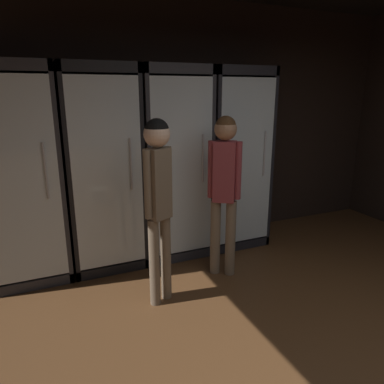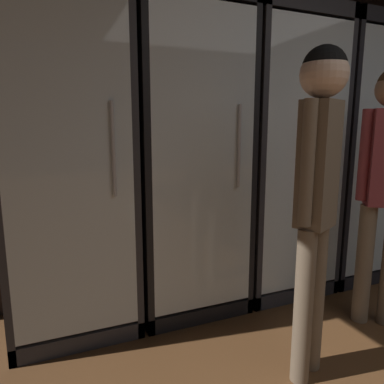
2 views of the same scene
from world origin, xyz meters
TOP-DOWN VIEW (x-y plane):
  - wall_back at (0.00, 3.03)m, footprint 6.00×0.06m
  - cooler_far_left at (-2.03, 2.72)m, footprint 0.73×0.64m
  - cooler_left at (-1.27, 2.72)m, footprint 0.73×0.64m
  - cooler_center at (-0.51, 2.72)m, footprint 0.73×0.64m
  - cooler_right at (0.25, 2.72)m, footprint 0.73×0.64m
  - shopper_near at (-0.98, 1.75)m, footprint 0.27×0.21m
  - shopper_far at (-0.24, 1.97)m, footprint 0.27×0.24m

SIDE VIEW (x-z plane):
  - shopper_far at x=-0.24m, z-range 0.20..1.79m
  - cooler_left at x=-1.27m, z-range -0.02..2.04m
  - cooler_far_left at x=-2.03m, z-range -0.02..2.04m
  - cooler_right at x=0.25m, z-range -0.02..2.04m
  - cooler_center at x=-0.51m, z-range -0.02..2.04m
  - shopper_near at x=-0.98m, z-range 0.24..1.84m
  - wall_back at x=0.00m, z-range 0.00..2.80m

